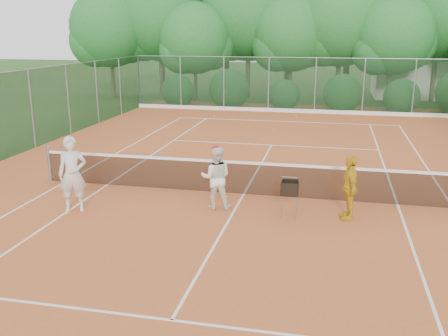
{
  "coord_description": "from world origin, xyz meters",
  "views": [
    {
      "loc": [
        2.3,
        -13.01,
        4.44
      ],
      "look_at": [
        -0.29,
        -1.2,
        1.1
      ],
      "focal_mm": 40.0,
      "sensor_mm": 36.0,
      "label": 1
    }
  ],
  "objects_px": {
    "player_center_grp": "(216,177)",
    "ball_hopper": "(290,189)",
    "player_white": "(73,174)",
    "player_yellow": "(349,187)"
  },
  "relations": [
    {
      "from": "player_center_grp",
      "to": "ball_hopper",
      "type": "height_order",
      "value": "player_center_grp"
    },
    {
      "from": "player_white",
      "to": "ball_hopper",
      "type": "bearing_deg",
      "value": -15.24
    },
    {
      "from": "player_white",
      "to": "player_yellow",
      "type": "xyz_separation_m",
      "value": [
        6.76,
        0.89,
        -0.17
      ]
    },
    {
      "from": "ball_hopper",
      "to": "player_white",
      "type": "bearing_deg",
      "value": -172.55
    },
    {
      "from": "player_center_grp",
      "to": "ball_hopper",
      "type": "xyz_separation_m",
      "value": [
        1.89,
        -0.24,
        -0.1
      ]
    },
    {
      "from": "player_center_grp",
      "to": "player_yellow",
      "type": "bearing_deg",
      "value": -1.28
    },
    {
      "from": "player_white",
      "to": "ball_hopper",
      "type": "height_order",
      "value": "player_white"
    },
    {
      "from": "player_center_grp",
      "to": "player_white",
      "type": "bearing_deg",
      "value": -164.36
    },
    {
      "from": "player_center_grp",
      "to": "player_yellow",
      "type": "xyz_separation_m",
      "value": [
        3.3,
        -0.07,
        -0.02
      ]
    },
    {
      "from": "player_yellow",
      "to": "ball_hopper",
      "type": "distance_m",
      "value": 1.42
    }
  ]
}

